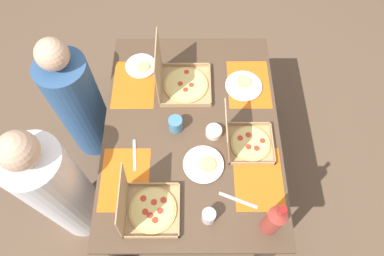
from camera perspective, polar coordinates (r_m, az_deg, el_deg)
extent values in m
plane|color=brown|center=(2.64, 0.00, -7.62)|extent=(6.00, 6.00, 0.00)
cylinder|color=#3F3328|center=(2.18, 12.66, -19.69)|extent=(0.07, 0.07, 0.70)
cylinder|color=#3F3328|center=(2.67, 9.72, 8.04)|extent=(0.07, 0.07, 0.70)
cylinder|color=#3F3328|center=(2.18, -12.56, -19.77)|extent=(0.07, 0.07, 0.70)
cylinder|color=#3F3328|center=(2.67, -9.81, 7.99)|extent=(0.07, 0.07, 0.70)
cube|color=brown|center=(1.98, 0.00, -0.21)|extent=(1.38, 1.02, 0.03)
cube|color=orange|center=(1.88, 11.16, -8.33)|extent=(0.36, 0.26, 0.00)
cube|color=orange|center=(2.17, 9.58, 7.29)|extent=(0.36, 0.26, 0.00)
cube|color=orange|center=(1.88, -11.11, -8.40)|extent=(0.36, 0.26, 0.00)
cube|color=orange|center=(2.16, -9.64, 7.24)|extent=(0.36, 0.26, 0.00)
cube|color=tan|center=(1.95, 9.81, -2.72)|extent=(0.25, 0.25, 0.01)
cube|color=tan|center=(1.88, 10.21, -5.88)|extent=(0.01, 0.25, 0.03)
cube|color=tan|center=(1.99, 9.59, 0.71)|extent=(0.01, 0.25, 0.03)
cube|color=tan|center=(1.96, 13.46, -2.45)|extent=(0.25, 0.01, 0.03)
cube|color=tan|center=(1.91, 6.24, -2.52)|extent=(0.25, 0.01, 0.03)
cylinder|color=#E0B76B|center=(1.94, 9.85, -2.61)|extent=(0.22, 0.22, 0.01)
cylinder|color=#EFD67F|center=(1.93, 9.89, -2.50)|extent=(0.20, 0.20, 0.00)
cylinder|color=red|center=(1.95, 9.53, -1.14)|extent=(0.03, 0.03, 0.00)
cylinder|color=red|center=(1.93, 8.18, -1.68)|extent=(0.03, 0.03, 0.00)
cylinder|color=red|center=(1.92, 9.56, -3.12)|extent=(0.03, 0.03, 0.00)
cylinder|color=red|center=(1.92, 10.91, -3.36)|extent=(0.03, 0.03, 0.00)
cylinder|color=red|center=(1.95, 11.84, -2.10)|extent=(0.03, 0.03, 0.00)
cube|color=tan|center=(1.79, 6.05, -0.56)|extent=(0.25, 0.04, 0.25)
cube|color=tan|center=(1.80, -6.50, -13.62)|extent=(0.28, 0.28, 0.01)
cube|color=tan|center=(1.75, -6.80, -17.76)|extent=(0.01, 0.28, 0.03)
cube|color=tan|center=(1.82, -6.34, -9.35)|extent=(0.01, 0.28, 0.03)
cube|color=tan|center=(1.77, -2.07, -13.54)|extent=(0.28, 0.01, 0.03)
cube|color=tan|center=(1.80, -10.97, -13.33)|extent=(0.28, 0.01, 0.03)
cylinder|color=#E0B76B|center=(1.79, -6.53, -13.55)|extent=(0.24, 0.24, 0.01)
cylinder|color=#EFD67F|center=(1.78, -6.56, -13.48)|extent=(0.22, 0.22, 0.00)
cylinder|color=red|center=(1.79, -6.31, -12.27)|extent=(0.03, 0.03, 0.00)
cylinder|color=red|center=(1.80, -8.09, -11.63)|extent=(0.03, 0.03, 0.00)
cylinder|color=red|center=(1.78, -7.77, -13.76)|extent=(0.03, 0.03, 0.00)
cylinder|color=red|center=(1.77, -6.99, -14.34)|extent=(0.03, 0.03, 0.00)
cylinder|color=red|center=(1.76, -6.12, -15.14)|extent=(0.03, 0.03, 0.00)
cylinder|color=red|center=(1.77, -5.27, -13.67)|extent=(0.03, 0.03, 0.00)
cylinder|color=red|center=(1.79, -4.73, -11.95)|extent=(0.03, 0.03, 0.00)
cube|color=tan|center=(1.65, -11.61, -11.94)|extent=(0.28, 0.03, 0.28)
cube|color=tan|center=(2.12, -0.97, 7.08)|extent=(0.31, 0.31, 0.01)
cube|color=tan|center=(2.03, -1.00, 3.89)|extent=(0.01, 0.31, 0.03)
cube|color=tan|center=(2.20, -0.96, 10.57)|extent=(0.01, 0.31, 0.03)
cube|color=tan|center=(2.11, 3.17, 7.37)|extent=(0.31, 0.01, 0.03)
cube|color=tan|center=(2.12, -5.12, 7.33)|extent=(0.31, 0.01, 0.03)
cylinder|color=#E0B76B|center=(2.12, -0.97, 7.22)|extent=(0.27, 0.27, 0.01)
cylinder|color=#EFD67F|center=(2.11, -0.98, 7.35)|extent=(0.24, 0.24, 0.00)
cylinder|color=red|center=(2.16, -0.84, 9.40)|extent=(0.03, 0.03, 0.00)
cylinder|color=red|center=(2.11, -1.91, 7.47)|extent=(0.03, 0.03, 0.00)
cylinder|color=red|center=(2.08, -1.00, 6.46)|extent=(0.03, 0.03, 0.00)
cylinder|color=red|center=(2.10, 0.09, 7.26)|extent=(0.03, 0.03, 0.00)
cube|color=tan|center=(1.98, -5.63, 10.19)|extent=(0.31, 0.01, 0.31)
cylinder|color=white|center=(2.24, -8.49, 10.18)|extent=(0.19, 0.19, 0.01)
cylinder|color=white|center=(2.23, -8.52, 10.31)|extent=(0.20, 0.20, 0.01)
cylinder|color=#E0B76B|center=(2.22, -8.03, 10.19)|extent=(0.08, 0.08, 0.01)
cylinder|color=#EFD67F|center=(2.21, -8.05, 10.29)|extent=(0.07, 0.07, 0.00)
cylinder|color=white|center=(2.14, 8.71, 6.92)|extent=(0.22, 0.22, 0.01)
cylinder|color=white|center=(2.14, 8.74, 7.04)|extent=(0.23, 0.23, 0.01)
cylinder|color=#E0B76B|center=(2.15, 8.80, 7.74)|extent=(0.09, 0.09, 0.01)
cylinder|color=#EFD67F|center=(2.14, 8.82, 7.84)|extent=(0.08, 0.08, 0.00)
cylinder|color=white|center=(1.87, 2.00, -6.19)|extent=(0.22, 0.22, 0.01)
cylinder|color=white|center=(1.86, 2.01, -6.10)|extent=(0.22, 0.22, 0.01)
cylinder|color=#E0B76B|center=(1.85, 2.85, -6.10)|extent=(0.09, 0.09, 0.01)
cylinder|color=#EFD67F|center=(1.85, 2.86, -6.03)|extent=(0.08, 0.08, 0.00)
cylinder|color=#B2382D|center=(1.71, 13.55, -14.99)|extent=(0.09, 0.09, 0.22)
cone|color=#B2382D|center=(1.59, 14.53, -13.88)|extent=(0.09, 0.09, 0.04)
cylinder|color=#B2382D|center=(1.55, 14.92, -13.45)|extent=(0.03, 0.03, 0.06)
cylinder|color=red|center=(1.51, 15.21, -13.11)|extent=(0.03, 0.03, 0.01)
cylinder|color=teal|center=(1.93, -2.69, 0.75)|extent=(0.08, 0.08, 0.09)
cylinder|color=silver|center=(1.74, 2.92, -14.57)|extent=(0.07, 0.07, 0.09)
cylinder|color=white|center=(1.94, 3.76, -0.64)|extent=(0.09, 0.09, 0.04)
cube|color=#B7B7BC|center=(1.82, 7.85, -11.95)|extent=(0.10, 0.20, 0.00)
cube|color=#B7B7BC|center=(1.92, -9.56, -4.49)|extent=(0.19, 0.03, 0.00)
cylinder|color=white|center=(2.20, -20.76, -10.12)|extent=(0.32, 0.32, 1.00)
sphere|color=#D1A889|center=(1.69, -27.13, -3.41)|extent=(0.19, 0.19, 0.19)
cylinder|color=#33598C|center=(2.48, -18.07, 3.23)|extent=(0.32, 0.32, 0.92)
sphere|color=#D1A889|center=(2.06, -22.39, 11.37)|extent=(0.19, 0.19, 0.19)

